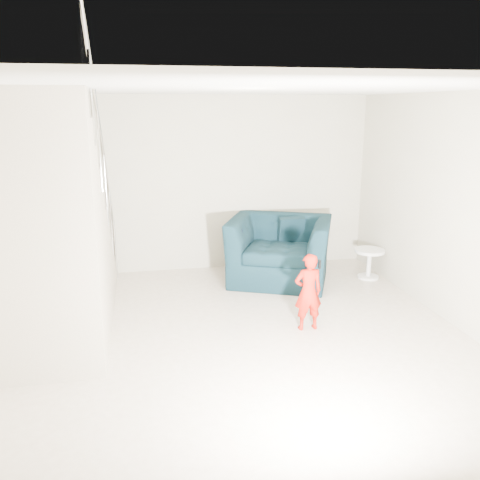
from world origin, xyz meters
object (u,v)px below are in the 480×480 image
toddler (308,292)px  staircase (59,256)px  side_table (369,259)px  armchair (280,250)px

toddler → staircase: 2.82m
toddler → side_table: bearing=-136.5°
staircase → toddler: bearing=-7.2°
toddler → side_table: toddler is taller
armchair → toddler: size_ratio=1.58×
side_table → staircase: staircase is taller
armchair → toddler: bearing=-71.2°
armchair → side_table: armchair is taller
toddler → side_table: size_ratio=2.03×
armchair → toddler: armchair is taller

